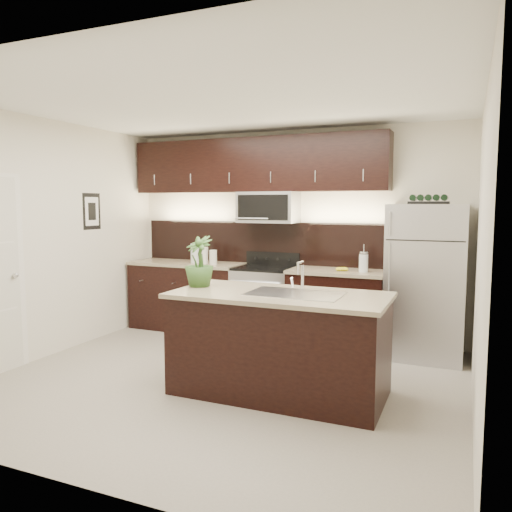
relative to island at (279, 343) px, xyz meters
The scene contains 12 objects.
ground 0.77m from the island, behind, with size 4.50×4.50×0.00m, color gray.
room_walls 1.42m from the island, behind, with size 4.52×4.02×2.71m.
counter_run 2.05m from the island, 121.04° to the left, with size 3.51×0.65×0.94m.
upper_fixtures 2.73m from the island, 118.43° to the left, with size 3.49×0.40×1.66m.
island is the anchor object (origin of this frame).
sink_faucet 0.51m from the island, ahead, with size 0.84×0.50×0.28m.
refrigerator 2.08m from the island, 56.06° to the left, with size 0.84×0.76×1.74m, color #B2B2B7.
wine_rack 2.43m from the island, 56.06° to the left, with size 0.43×0.27×0.10m.
plant 1.11m from the island, behind, with size 0.28×0.28×0.50m, color #2F5321.
canisters 2.51m from the island, 135.91° to the left, with size 0.40×0.13×0.27m.
french_press 1.85m from the island, 75.86° to the left, with size 0.11×0.11×0.32m.
bananas 1.75m from the island, 85.54° to the left, with size 0.16×0.12×0.05m, color yellow.
Camera 1 is at (2.15, -4.26, 1.75)m, focal length 35.00 mm.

